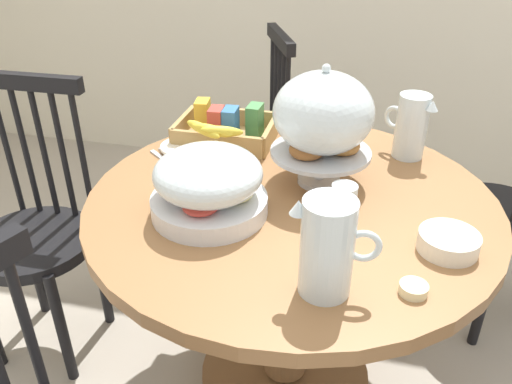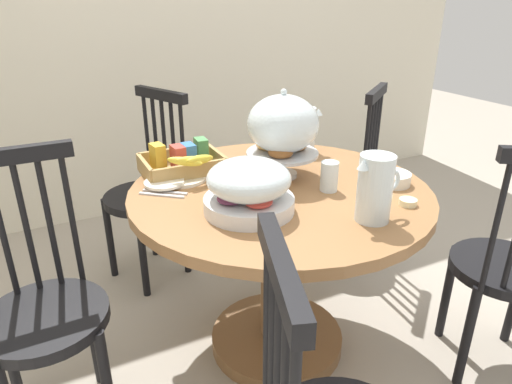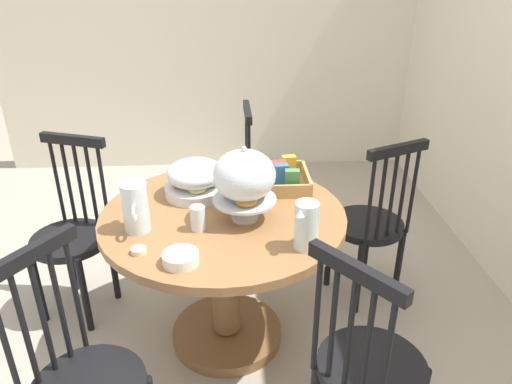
{
  "view_description": "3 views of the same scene",
  "coord_description": "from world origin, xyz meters",
  "px_view_note": "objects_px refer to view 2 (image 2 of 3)",
  "views": [
    {
      "loc": [
        0.12,
        -1.04,
        1.47
      ],
      "look_at": [
        -0.17,
        0.17,
        0.74
      ],
      "focal_mm": 36.59,
      "sensor_mm": 36.0,
      "label": 1
    },
    {
      "loc": [
        -0.84,
        -1.19,
        1.4
      ],
      "look_at": [
        -0.17,
        0.17,
        0.74
      ],
      "focal_mm": 31.98,
      "sensor_mm": 36.0,
      "label": 2
    },
    {
      "loc": [
        1.87,
        0.22,
        1.8
      ],
      "look_at": [
        -0.07,
        0.32,
        0.84
      ],
      "focal_mm": 34.0,
      "sensor_mm": 36.0,
      "label": 3
    }
  ],
  "objects_px": {
    "dining_table": "(279,241)",
    "fruit_platter_covered": "(249,187)",
    "milk_pitcher": "(375,191)",
    "butter_dish": "(408,202)",
    "orange_juice_pitcher": "(304,131)",
    "cereal_basket": "(183,162)",
    "drinking_glass": "(329,176)",
    "china_plate_large": "(179,177)",
    "windsor_chair_near_window": "(508,271)",
    "windsor_chair_by_cabinet": "(343,181)",
    "pastry_stand_with_dome": "(283,127)",
    "windsor_chair_far_side": "(44,314)",
    "china_plate_small": "(164,182)",
    "cereal_bowl": "(392,178)",
    "windsor_chair_facing_door": "(148,196)"
  },
  "relations": [
    {
      "from": "windsor_chair_near_window",
      "to": "china_plate_large",
      "type": "xyz_separation_m",
      "value": [
        -1.02,
        0.74,
        0.29
      ]
    },
    {
      "from": "cereal_bowl",
      "to": "butter_dish",
      "type": "bearing_deg",
      "value": -114.89
    },
    {
      "from": "windsor_chair_by_cabinet",
      "to": "cereal_basket",
      "type": "xyz_separation_m",
      "value": [
        -0.96,
        -0.22,
        0.33
      ]
    },
    {
      "from": "windsor_chair_near_window",
      "to": "butter_dish",
      "type": "bearing_deg",
      "value": 158.19
    },
    {
      "from": "china_plate_small",
      "to": "windsor_chair_far_side",
      "type": "bearing_deg",
      "value": -158.41
    },
    {
      "from": "windsor_chair_facing_door",
      "to": "drinking_glass",
      "type": "relative_size",
      "value": 8.86
    },
    {
      "from": "windsor_chair_by_cabinet",
      "to": "drinking_glass",
      "type": "height_order",
      "value": "windsor_chair_by_cabinet"
    },
    {
      "from": "milk_pitcher",
      "to": "china_plate_small",
      "type": "xyz_separation_m",
      "value": [
        -0.52,
        0.56,
        -0.08
      ]
    },
    {
      "from": "windsor_chair_far_side",
      "to": "china_plate_small",
      "type": "distance_m",
      "value": 0.6
    },
    {
      "from": "windsor_chair_near_window",
      "to": "fruit_platter_covered",
      "type": "xyz_separation_m",
      "value": [
        -0.9,
        0.35,
        0.37
      ]
    },
    {
      "from": "windsor_chair_facing_door",
      "to": "cereal_bowl",
      "type": "bearing_deg",
      "value": -52.88
    },
    {
      "from": "milk_pitcher",
      "to": "butter_dish",
      "type": "bearing_deg",
      "value": 9.91
    },
    {
      "from": "windsor_chair_near_window",
      "to": "butter_dish",
      "type": "distance_m",
      "value": 0.52
    },
    {
      "from": "drinking_glass",
      "to": "cereal_bowl",
      "type": "bearing_deg",
      "value": -12.21
    },
    {
      "from": "milk_pitcher",
      "to": "windsor_chair_facing_door",
      "type": "bearing_deg",
      "value": 111.67
    },
    {
      "from": "china_plate_small",
      "to": "butter_dish",
      "type": "bearing_deg",
      "value": -37.07
    },
    {
      "from": "orange_juice_pitcher",
      "to": "butter_dish",
      "type": "distance_m",
      "value": 0.67
    },
    {
      "from": "dining_table",
      "to": "windsor_chair_far_side",
      "type": "height_order",
      "value": "windsor_chair_far_side"
    },
    {
      "from": "orange_juice_pitcher",
      "to": "drinking_glass",
      "type": "height_order",
      "value": "orange_juice_pitcher"
    },
    {
      "from": "dining_table",
      "to": "windsor_chair_near_window",
      "type": "distance_m",
      "value": 0.86
    },
    {
      "from": "windsor_chair_near_window",
      "to": "windsor_chair_facing_door",
      "type": "distance_m",
      "value": 1.65
    },
    {
      "from": "cereal_basket",
      "to": "china_plate_large",
      "type": "bearing_deg",
      "value": -126.31
    },
    {
      "from": "windsor_chair_facing_door",
      "to": "fruit_platter_covered",
      "type": "height_order",
      "value": "windsor_chair_facing_door"
    },
    {
      "from": "pastry_stand_with_dome",
      "to": "dining_table",
      "type": "bearing_deg",
      "value": -122.3
    },
    {
      "from": "milk_pitcher",
      "to": "fruit_platter_covered",
      "type": "bearing_deg",
      "value": 144.84
    },
    {
      "from": "dining_table",
      "to": "pastry_stand_with_dome",
      "type": "xyz_separation_m",
      "value": [
        0.06,
        0.1,
        0.43
      ]
    },
    {
      "from": "windsor_chair_by_cabinet",
      "to": "pastry_stand_with_dome",
      "type": "bearing_deg",
      "value": -146.32
    },
    {
      "from": "orange_juice_pitcher",
      "to": "cereal_bowl",
      "type": "height_order",
      "value": "orange_juice_pitcher"
    },
    {
      "from": "pastry_stand_with_dome",
      "to": "china_plate_small",
      "type": "relative_size",
      "value": 2.29
    },
    {
      "from": "dining_table",
      "to": "windsor_chair_by_cabinet",
      "type": "relative_size",
      "value": 1.15
    },
    {
      "from": "dining_table",
      "to": "fruit_platter_covered",
      "type": "bearing_deg",
      "value": -145.24
    },
    {
      "from": "milk_pitcher",
      "to": "china_plate_small",
      "type": "relative_size",
      "value": 1.44
    },
    {
      "from": "pastry_stand_with_dome",
      "to": "cereal_basket",
      "type": "distance_m",
      "value": 0.42
    },
    {
      "from": "fruit_platter_covered",
      "to": "china_plate_small",
      "type": "distance_m",
      "value": 0.39
    },
    {
      "from": "windsor_chair_near_window",
      "to": "dining_table",
      "type": "bearing_deg",
      "value": 145.48
    },
    {
      "from": "dining_table",
      "to": "orange_juice_pitcher",
      "type": "relative_size",
      "value": 5.59
    },
    {
      "from": "cereal_basket",
      "to": "drinking_glass",
      "type": "height_order",
      "value": "cereal_basket"
    },
    {
      "from": "windsor_chair_facing_door",
      "to": "china_plate_large",
      "type": "xyz_separation_m",
      "value": [
        0.02,
        -0.54,
        0.29
      ]
    },
    {
      "from": "windsor_chair_near_window",
      "to": "milk_pitcher",
      "type": "relative_size",
      "value": 4.51
    },
    {
      "from": "windsor_chair_far_side",
      "to": "cereal_bowl",
      "type": "height_order",
      "value": "windsor_chair_far_side"
    },
    {
      "from": "dining_table",
      "to": "butter_dish",
      "type": "bearing_deg",
      "value": -46.33
    },
    {
      "from": "milk_pitcher",
      "to": "drinking_glass",
      "type": "relative_size",
      "value": 1.96
    },
    {
      "from": "windsor_chair_far_side",
      "to": "orange_juice_pitcher",
      "type": "height_order",
      "value": "windsor_chair_far_side"
    },
    {
      "from": "windsor_chair_far_side",
      "to": "china_plate_large",
      "type": "relative_size",
      "value": 4.43
    },
    {
      "from": "cereal_basket",
      "to": "windsor_chair_far_side",
      "type": "bearing_deg",
      "value": -153.76
    },
    {
      "from": "windsor_chair_by_cabinet",
      "to": "cereal_bowl",
      "type": "relative_size",
      "value": 6.96
    },
    {
      "from": "orange_juice_pitcher",
      "to": "windsor_chair_by_cabinet",
      "type": "bearing_deg",
      "value": 25.73
    },
    {
      "from": "orange_juice_pitcher",
      "to": "china_plate_large",
      "type": "height_order",
      "value": "orange_juice_pitcher"
    },
    {
      "from": "orange_juice_pitcher",
      "to": "cereal_basket",
      "type": "xyz_separation_m",
      "value": [
        -0.58,
        -0.03,
        -0.04
      ]
    },
    {
      "from": "windsor_chair_near_window",
      "to": "windsor_chair_facing_door",
      "type": "relative_size",
      "value": 1.0
    }
  ]
}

